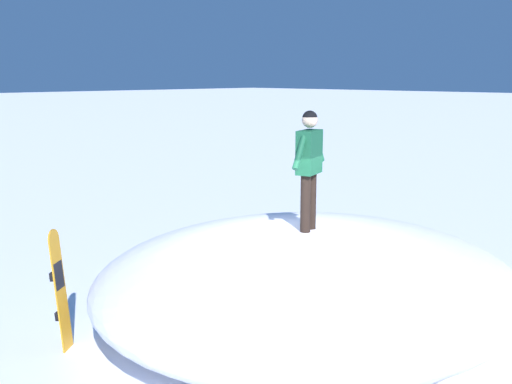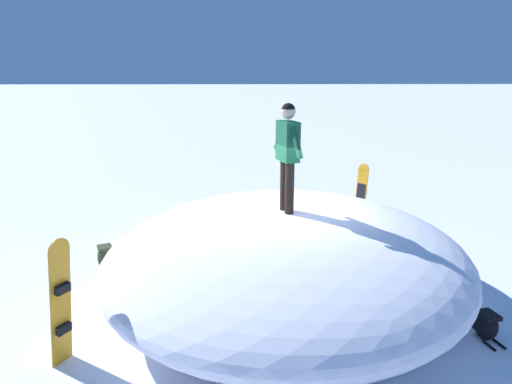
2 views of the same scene
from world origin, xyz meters
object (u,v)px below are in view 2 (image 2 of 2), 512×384
(snowboard_secondary_upright, at_px, (61,301))
(snowboarder_standing, at_px, (288,149))
(snowboard_primary_upright, at_px, (361,199))
(backpack_near, at_px, (106,257))
(backpack_far, at_px, (486,325))

(snowboard_secondary_upright, bearing_deg, snowboarder_standing, 119.87)
(snowboard_primary_upright, distance_m, snowboard_secondary_upright, 6.51)
(snowboard_primary_upright, bearing_deg, backpack_near, -72.50)
(snowboard_secondary_upright, distance_m, backpack_far, 5.59)
(backpack_far, bearing_deg, snowboarder_standing, -115.27)
(backpack_near, bearing_deg, snowboarder_standing, 70.42)
(snowboard_primary_upright, xyz_separation_m, backpack_near, (1.61, -5.12, -0.61))
(snowboard_primary_upright, relative_size, backpack_near, 3.14)
(backpack_near, distance_m, backpack_far, 6.33)
(backpack_near, bearing_deg, snowboard_secondary_upright, 6.74)
(snowboarder_standing, relative_size, snowboard_primary_upright, 1.01)
(snowboard_primary_upright, bearing_deg, snowboarder_standing, -34.65)
(snowboarder_standing, xyz_separation_m, snowboard_primary_upright, (-2.76, 1.91, -1.60))
(snowboarder_standing, xyz_separation_m, backpack_near, (-1.14, -3.21, -2.20))
(snowboarder_standing, height_order, backpack_near, snowboarder_standing)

